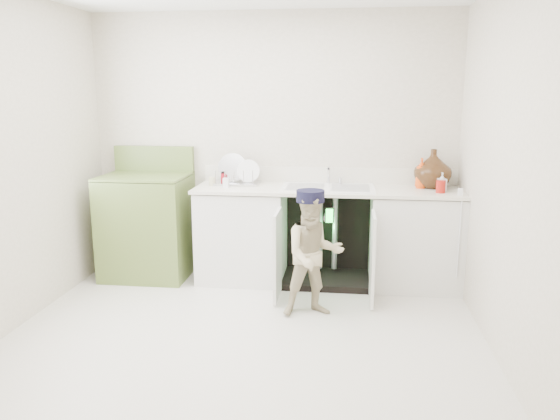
% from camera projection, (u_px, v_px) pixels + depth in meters
% --- Properties ---
extents(ground, '(3.50, 3.50, 0.00)m').
position_uv_depth(ground, '(246.00, 333.00, 4.07)').
color(ground, beige).
rests_on(ground, ground).
extents(room_shell, '(6.00, 5.50, 1.26)m').
position_uv_depth(room_shell, '(243.00, 167.00, 3.81)').
color(room_shell, beige).
rests_on(room_shell, ground).
extents(counter_run, '(2.44, 1.02, 1.25)m').
position_uv_depth(counter_run, '(331.00, 232.00, 5.07)').
color(counter_run, silver).
rests_on(counter_run, ground).
extents(avocado_stove, '(0.80, 0.65, 1.24)m').
position_uv_depth(avocado_stove, '(147.00, 224.00, 5.25)').
color(avocado_stove, olive).
rests_on(avocado_stove, ground).
extents(repair_worker, '(0.57, 0.70, 1.02)m').
position_uv_depth(repair_worker, '(313.00, 253.00, 4.31)').
color(repair_worker, '#C2B58B').
rests_on(repair_worker, ground).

